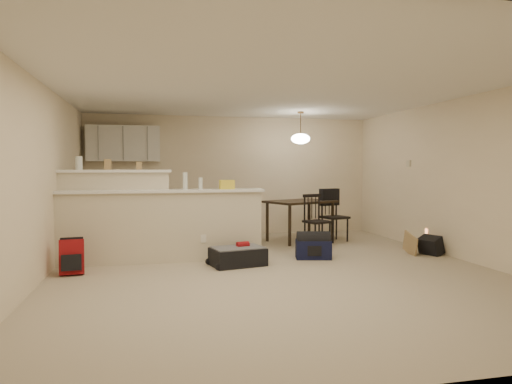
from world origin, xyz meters
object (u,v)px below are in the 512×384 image
object	(u,v)px
red_backpack	(72,257)
navy_duffel	(313,249)
pendant_lamp	(301,138)
dining_chair_far	(335,216)
dining_table	(300,205)
suitcase	(238,257)
dining_chair_near	(317,220)
black_daypack	(431,246)

from	to	relation	value
red_backpack	navy_duffel	distance (m)	3.51
pendant_lamp	dining_chair_far	bearing A→B (deg)	-16.45
dining_table	navy_duffel	bearing A→B (deg)	-124.62
dining_table	navy_duffel	distance (m)	1.83
suitcase	navy_duffel	distance (m)	1.26
pendant_lamp	navy_duffel	xyz separation A→B (m)	(-0.34, -1.71, -1.84)
dining_table	navy_duffel	world-z (taller)	dining_table
pendant_lamp	suitcase	bearing A→B (deg)	-129.22
dining_chair_near	dining_chair_far	size ratio (longest dim) A/B	0.94
pendant_lamp	navy_duffel	size ratio (longest dim) A/B	1.15
red_backpack	black_daypack	xyz separation A→B (m)	(5.48, 0.18, -0.08)
dining_chair_far	suitcase	size ratio (longest dim) A/B	1.32
dining_table	suitcase	bearing A→B (deg)	-152.54
dining_table	dining_chair_far	xyz separation A→B (m)	(0.64, -0.19, -0.20)
dining_chair_far	black_daypack	distance (m)	1.95
dining_table	dining_chair_near	distance (m)	0.65
dining_chair_far	red_backpack	distance (m)	4.84
dining_chair_near	suitcase	world-z (taller)	dining_chair_near
pendant_lamp	dining_chair_near	bearing A→B (deg)	-77.14
dining_chair_far	navy_duffel	bearing A→B (deg)	-139.58
suitcase	dining_table	bearing A→B (deg)	38.30
dining_chair_near	suitcase	bearing A→B (deg)	-159.60
red_backpack	suitcase	bearing A→B (deg)	-5.07
dining_table	red_backpack	xyz separation A→B (m)	(-3.84, -2.01, -0.46)
dining_table	pendant_lamp	world-z (taller)	pendant_lamp
dining_chair_near	dining_chair_far	distance (m)	0.65
dining_table	black_daypack	distance (m)	2.51
suitcase	navy_duffel	size ratio (longest dim) A/B	1.40
suitcase	red_backpack	distance (m)	2.26
navy_duffel	red_backpack	bearing A→B (deg)	-162.44
suitcase	red_backpack	world-z (taller)	red_backpack
dining_chair_far	black_daypack	size ratio (longest dim) A/B	2.98
black_daypack	navy_duffel	bearing A→B (deg)	62.98
dining_chair_far	black_daypack	bearing A→B (deg)	-75.56
pendant_lamp	dining_table	bearing A→B (deg)	0.00
suitcase	dining_chair_far	bearing A→B (deg)	25.72
pendant_lamp	red_backpack	xyz separation A→B (m)	(-3.84, -2.01, -1.76)
dining_table	navy_duffel	size ratio (longest dim) A/B	2.77
dining_chair_far	suitcase	world-z (taller)	dining_chair_far
red_backpack	pendant_lamp	bearing A→B (deg)	20.79
dining_table	red_backpack	distance (m)	4.36
navy_duffel	black_daypack	size ratio (longest dim) A/B	1.62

